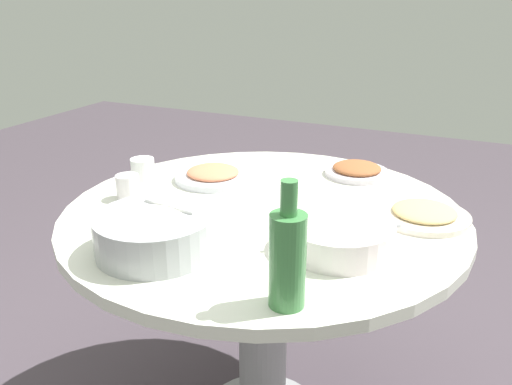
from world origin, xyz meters
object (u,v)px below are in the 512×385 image
at_px(dish_stirfry, 357,170).
at_px(tea_cup_near, 143,169).
at_px(round_dining_table, 263,263).
at_px(tea_cup_far, 128,187).
at_px(rice_bowl, 155,233).
at_px(dish_noodles, 424,214).
at_px(soup_bowl, 338,237).
at_px(green_bottle, 288,257).
at_px(dish_shrimp, 213,175).

bearing_deg(dish_stirfry, tea_cup_near, 118.85).
bearing_deg(round_dining_table, tea_cup_near, 82.54).
relative_size(tea_cup_near, tea_cup_far, 1.03).
height_order(rice_bowl, tea_cup_far, rice_bowl).
distance_m(rice_bowl, dish_noodles, 0.72).
relative_size(dish_noodles, tea_cup_near, 3.23).
distance_m(rice_bowl, tea_cup_near, 0.51).
xyz_separation_m(rice_bowl, soup_bowl, (0.19, -0.39, -0.02)).
relative_size(round_dining_table, dish_noodles, 4.62).
bearing_deg(round_dining_table, green_bottle, -150.51).
xyz_separation_m(round_dining_table, dish_noodles, (0.12, -0.42, 0.19)).
bearing_deg(green_bottle, rice_bowl, 77.69).
height_order(round_dining_table, tea_cup_near, tea_cup_near).
xyz_separation_m(rice_bowl, green_bottle, (-0.08, -0.36, 0.06)).
distance_m(dish_noodles, green_bottle, 0.58).
height_order(tea_cup_near, tea_cup_far, same).
bearing_deg(dish_noodles, tea_cup_far, 104.62).
xyz_separation_m(round_dining_table, soup_bowl, (-0.15, -0.26, 0.21)).
xyz_separation_m(soup_bowl, tea_cup_far, (0.06, 0.66, 0.00)).
distance_m(dish_stirfry, green_bottle, 0.82).
xyz_separation_m(dish_stirfry, green_bottle, (-0.82, -0.07, 0.09)).
bearing_deg(dish_noodles, soup_bowl, 149.15).
distance_m(round_dining_table, dish_noodles, 0.47).
bearing_deg(dish_stirfry, rice_bowl, 158.56).
xyz_separation_m(green_bottle, tea_cup_near, (0.48, 0.69, -0.07)).
relative_size(rice_bowl, soup_bowl, 1.05).
bearing_deg(round_dining_table, dish_noodles, -73.83).
bearing_deg(rice_bowl, tea_cup_far, 47.46).
height_order(rice_bowl, green_bottle, green_bottle).
bearing_deg(dish_stirfry, round_dining_table, 157.91).
height_order(green_bottle, tea_cup_near, green_bottle).
bearing_deg(dish_shrimp, dish_stirfry, -59.32).
distance_m(green_bottle, tea_cup_near, 0.84).
xyz_separation_m(rice_bowl, dish_shrimp, (0.49, 0.12, -0.03)).
height_order(soup_bowl, tea_cup_far, tea_cup_far).
xyz_separation_m(round_dining_table, dish_shrimp, (0.15, 0.25, 0.19)).
bearing_deg(tea_cup_near, round_dining_table, -97.46).
bearing_deg(round_dining_table, soup_bowl, -119.63).
bearing_deg(soup_bowl, dish_stirfry, 10.13).
height_order(soup_bowl, dish_shrimp, soup_bowl).
bearing_deg(tea_cup_far, green_bottle, -117.28).
bearing_deg(soup_bowl, rice_bowl, 116.36).
bearing_deg(tea_cup_near, dish_noodles, -85.92).
distance_m(dish_shrimp, dish_stirfry, 0.48).
relative_size(soup_bowl, green_bottle, 1.02).
height_order(rice_bowl, dish_shrimp, rice_bowl).
relative_size(dish_stirfry, tea_cup_far, 2.86).
bearing_deg(tea_cup_far, dish_noodles, -75.38).
bearing_deg(tea_cup_far, dish_shrimp, -31.16).
relative_size(dish_stirfry, tea_cup_near, 2.77).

